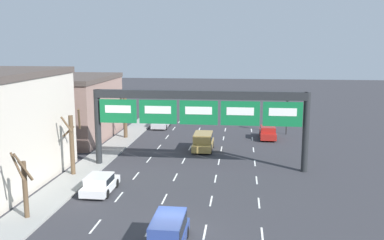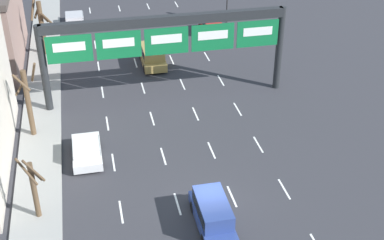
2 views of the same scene
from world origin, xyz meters
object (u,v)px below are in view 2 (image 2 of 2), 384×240
sign_gantry (166,36)px  car_white (87,150)px  suv_blue (213,212)px  tree_bare_closest (28,99)px  car_silver (75,20)px  car_red (211,27)px  suv_gold (153,55)px  tree_bare_third (34,186)px  tree_bare_second (42,25)px

sign_gantry → car_white: size_ratio=4.73×
suv_blue → tree_bare_closest: 15.49m
car_silver → car_red: 14.29m
car_silver → car_white: (0.12, -24.57, -0.01)m
suv_gold → suv_blue: bearing=-89.8°
sign_gantry → suv_blue: sign_gantry is taller
sign_gantry → tree_bare_third: sign_gantry is taller
sign_gantry → car_white: (-6.57, -7.06, -4.58)m
car_silver → tree_bare_second: (-2.86, -6.73, 2.18)m
tree_bare_second → tree_bare_closest: bearing=-92.2°
tree_bare_closest → sign_gantry: bearing=18.4°
tree_bare_closest → tree_bare_third: 9.05m
car_silver → tree_bare_closest: tree_bare_closest is taller
car_silver → suv_blue: (6.57, -32.55, 0.23)m
tree_bare_third → tree_bare_closest: bearing=93.8°
tree_bare_second → tree_bare_third: (0.05, -23.14, -0.62)m
car_silver → car_red: (13.37, -5.05, 0.05)m
car_silver → tree_bare_closest: (-3.40, -20.86, 2.17)m
suv_blue → tree_bare_second: tree_bare_second is taller
car_red → tree_bare_closest: (-16.77, -15.81, 2.12)m
car_silver → suv_gold: size_ratio=1.00×
sign_gantry → car_silver: bearing=110.9°
tree_bare_closest → car_red: bearing=43.3°
sign_gantry → car_red: sign_gantry is taller
sign_gantry → tree_bare_closest: sign_gantry is taller
car_red → tree_bare_closest: bearing=-136.7°
tree_bare_closest → tree_bare_third: (0.59, -9.01, -0.61)m
car_red → suv_gold: bearing=-138.4°
car_white → tree_bare_closest: bearing=133.5°
suv_gold → tree_bare_closest: tree_bare_closest is taller
tree_bare_second → suv_gold: bearing=-25.3°
sign_gantry → car_silver: (-6.69, 17.51, -4.57)m
tree_bare_third → tree_bare_second: bearing=90.1°
suv_gold → car_red: suv_gold is taller
sign_gantry → tree_bare_second: sign_gantry is taller
suv_gold → tree_bare_second: size_ratio=0.79×
car_white → tree_bare_second: 18.22m
sign_gantry → tree_bare_third: (-9.49, -12.36, -3.02)m
car_silver → tree_bare_third: size_ratio=0.99×
car_white → tree_bare_third: bearing=-118.9°
car_silver → car_red: size_ratio=1.06×
suv_blue → suv_gold: suv_gold is taller
tree_bare_closest → tree_bare_second: (0.54, 14.13, 0.01)m
sign_gantry → tree_bare_closest: (-10.09, -3.35, -2.40)m
car_silver → suv_gold: bearing=-59.8°
car_red → tree_bare_second: tree_bare_second is taller
sign_gantry → tree_bare_second: (-9.54, 10.78, -2.39)m
tree_bare_closest → tree_bare_second: tree_bare_closest is taller
suv_gold → tree_bare_closest: bearing=-135.5°
tree_bare_second → suv_blue: bearing=-69.9°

